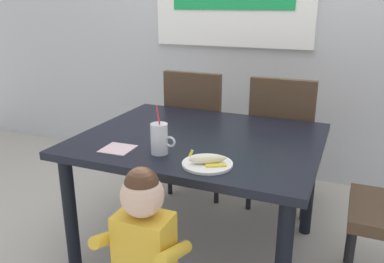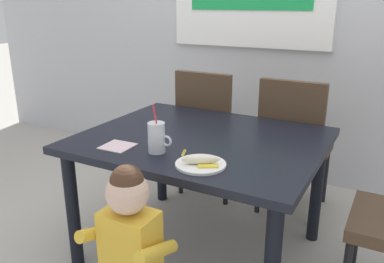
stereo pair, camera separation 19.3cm
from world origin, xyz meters
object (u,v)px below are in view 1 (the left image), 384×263
Objects in this scene: dining_chair_left at (198,126)px; toddler_standing at (144,241)px; dining_chair_right at (282,137)px; paper_napkin at (118,149)px; peeled_banana at (208,159)px; snack_plate at (207,164)px; dining_table at (200,152)px; milk_cup at (160,140)px.

dining_chair_left is 1.48m from toddler_standing.
toddler_standing is (0.35, -1.44, -0.02)m from dining_chair_left.
dining_chair_left is 0.62m from dining_chair_right.
dining_chair_left is 1.06m from paper_napkin.
dining_chair_left is at bearing -0.05° from dining_chair_right.
dining_chair_right is at bearing 79.28° from toddler_standing.
dining_chair_left is at bearing 103.69° from toddler_standing.
paper_napkin is at bearing 132.58° from toddler_standing.
toddler_standing is at bearing -108.81° from peeled_banana.
snack_plate is (0.12, 0.38, 0.20)m from toddler_standing.
dining_chair_left is (-0.29, 0.70, -0.09)m from dining_table.
snack_plate is (0.26, -0.05, -0.06)m from milk_cup.
peeled_banana is at bearing -11.39° from milk_cup.
peeled_banana is at bearing -63.20° from dining_table.
dining_chair_right is at bearing 82.21° from peeled_banana.
paper_napkin is at bearing 177.95° from snack_plate.
dining_chair_left is 4.17× the size of snack_plate.
snack_plate reaches higher than dining_table.
paper_napkin is at bearing 177.16° from peeled_banana.
dining_chair_right is at bearing 81.84° from snack_plate.
paper_napkin is (-0.22, -0.03, -0.06)m from milk_cup.
dining_table is at bearing 112.61° from dining_chair_left.
dining_table is 0.75m from toddler_standing.
dining_chair_left reaches higher than paper_napkin.
toddler_standing is (0.06, -0.74, -0.10)m from dining_table.
milk_cup reaches higher than dining_table.
snack_plate is (0.47, -1.06, 0.18)m from dining_chair_left.
peeled_banana is (0.27, -0.05, -0.04)m from milk_cup.
paper_napkin is (-0.01, -1.05, 0.18)m from dining_chair_left.
toddler_standing is at bearing -47.42° from paper_napkin.
dining_chair_left is 1.18m from snack_plate.
toddler_standing is 0.45m from peeled_banana.
snack_plate is 1.53× the size of paper_napkin.
dining_chair_right reaches higher than paper_napkin.
peeled_banana is (0.01, -0.01, 0.03)m from snack_plate.
milk_cup is 1.67× the size of paper_napkin.
dining_table is 5.11× the size of milk_cup.
dining_chair_right is at bearing 67.70° from milk_cup.
dining_chair_left is at bearing 112.61° from dining_table.
snack_plate is at bearing -63.54° from dining_table.
peeled_banana is (0.13, 0.37, 0.23)m from toddler_standing.
dining_table is 8.51× the size of paper_napkin.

